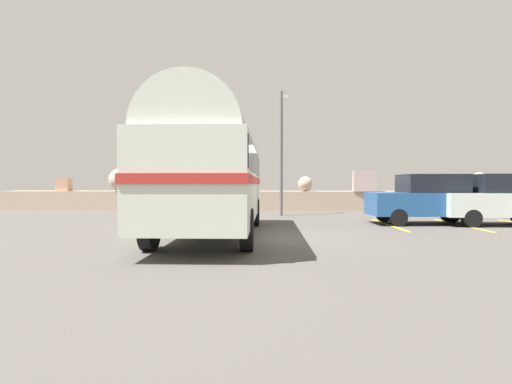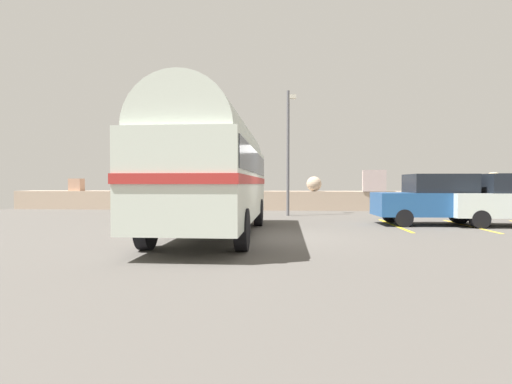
# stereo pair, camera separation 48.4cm
# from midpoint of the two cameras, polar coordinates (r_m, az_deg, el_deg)

# --- Properties ---
(ground) EXTENTS (32.00, 26.00, 0.02)m
(ground) POSITION_cam_midpoint_polar(r_m,az_deg,el_deg) (10.98, 0.39, -6.74)
(ground) COLOR #4F4B47
(breakwater) EXTENTS (31.36, 2.09, 2.43)m
(breakwater) POSITION_cam_midpoint_polar(r_m,az_deg,el_deg) (22.65, 1.22, -0.89)
(breakwater) COLOR tan
(breakwater) RESTS_ON ground
(vintage_coach) EXTENTS (2.52, 8.60, 3.70)m
(vintage_coach) POSITION_cam_midpoint_polar(r_m,az_deg,el_deg) (11.39, -7.38, 3.83)
(vintage_coach) COLOR black
(vintage_coach) RESTS_ON ground
(parked_car_nearest) EXTENTS (4.16, 1.86, 1.86)m
(parked_car_nearest) POSITION_cam_midpoint_polar(r_m,az_deg,el_deg) (15.71, 23.03, -0.90)
(parked_car_nearest) COLOR black
(parked_car_nearest) RESTS_ON ground
(parked_car_middle) EXTENTS (4.11, 1.75, 1.86)m
(parked_car_middle) POSITION_cam_midpoint_polar(r_m,az_deg,el_deg) (16.49, 31.42, -0.89)
(parked_car_middle) COLOR black
(parked_car_middle) RESTS_ON ground
(lamp_post) EXTENTS (0.46, 1.02, 5.89)m
(lamp_post) POSITION_cam_midpoint_polar(r_m,az_deg,el_deg) (18.52, 3.05, 6.86)
(lamp_post) COLOR #5B5B60
(lamp_post) RESTS_ON ground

